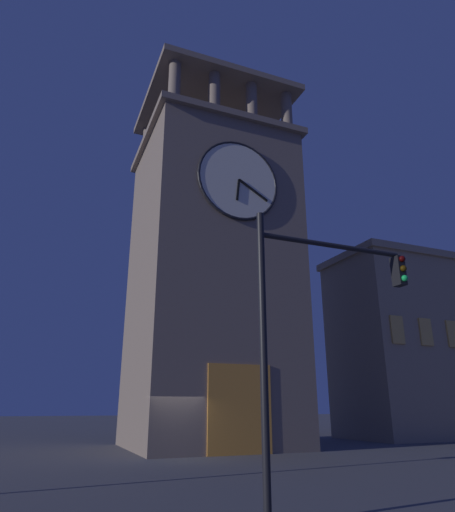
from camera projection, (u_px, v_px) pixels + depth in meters
The scene contains 4 objects.
ground_plane at pixel (177, 459), 18.86m from camera, with size 200.00×200.00×0.00m, color #4C4C51.
clocktower at pixel (211, 275), 26.80m from camera, with size 9.09×8.85×24.70m.
adjacent_wing_building at pixel (442, 346), 33.95m from camera, with size 17.09×6.71×12.77m.
traffic_signal_near at pixel (313, 309), 9.93m from camera, with size 4.02×0.41×6.22m.
Camera 1 is at (5.81, 19.87, 2.07)m, focal length 31.52 mm.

